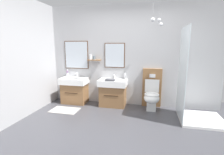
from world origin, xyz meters
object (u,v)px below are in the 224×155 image
toothbrush_cup (68,74)px  shower_tray (193,101)px  folded_hand_towel (110,80)px  toilet (152,94)px  soap_dispenser (125,76)px  vanity_sink_left (75,90)px  vanity_sink_right (113,92)px

toothbrush_cup → shower_tray: bearing=-11.2°
folded_hand_towel → shower_tray: (1.89, -0.32, -0.31)m
toilet → shower_tray: size_ratio=0.51×
soap_dispenser → folded_hand_towel: bearing=-135.4°
folded_hand_towel → shower_tray: bearing=-9.6°
vanity_sink_left → folded_hand_towel: folded_hand_towel is taller
vanity_sink_right → soap_dispenser: (0.29, 0.18, 0.41)m
soap_dispenser → folded_hand_towel: (-0.33, -0.33, -0.05)m
vanity_sink_right → shower_tray: size_ratio=0.37×
vanity_sink_left → shower_tray: shower_tray is taller
toilet → soap_dispenser: (-0.70, 0.17, 0.41)m
vanity_sink_left → toothbrush_cup: (-0.28, 0.17, 0.39)m
toothbrush_cup → folded_hand_towel: toothbrush_cup is taller
vanity_sink_right → shower_tray: bearing=-14.3°
toilet → folded_hand_towel: bearing=-171.3°
vanity_sink_left → soap_dispenser: size_ratio=4.03×
toilet → shower_tray: bearing=-29.2°
vanity_sink_right → toothbrush_cup: size_ratio=3.58×
vanity_sink_right → soap_dispenser: 0.53m
vanity_sink_left → shower_tray: bearing=-9.1°
vanity_sink_left → soap_dispenser: bearing=7.4°
shower_tray → vanity_sink_right: bearing=165.7°
soap_dispenser → folded_hand_towel: soap_dispenser is taller
toothbrush_cup → soap_dispenser: toothbrush_cup is taller
toothbrush_cup → toilet: bearing=-3.9°
toothbrush_cup → shower_tray: shower_tray is taller
folded_hand_towel → soap_dispenser: bearing=44.6°
shower_tray → toothbrush_cup: bearing=168.8°
toilet → folded_hand_towel: toilet is taller
vanity_sink_right → toothbrush_cup: 1.43m
vanity_sink_right → soap_dispenser: bearing=31.5°
soap_dispenser → folded_hand_towel: 0.47m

